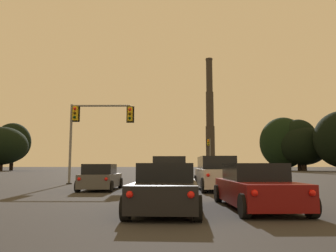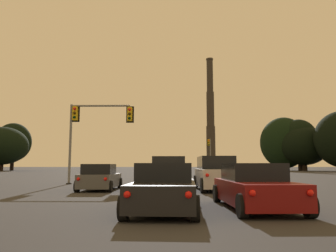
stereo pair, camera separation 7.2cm
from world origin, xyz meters
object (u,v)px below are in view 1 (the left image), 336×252
Objects in this scene: sedan_center_lane_second at (167,188)px; suv_center_lane_front at (170,173)px; traffic_light_far_right at (209,150)px; hatchback_left_lane_front at (101,178)px; sedan_right_lane_second at (256,187)px; smokestack at (210,124)px; traffic_light_overhead_left at (92,123)px; suv_right_lane_front at (216,174)px.

sedan_center_lane_second is 8.88m from suv_center_lane_front.
sedan_center_lane_second is at bearing -98.08° from traffic_light_far_right.
traffic_light_far_right is (10.43, 38.38, 3.26)m from hatchback_left_lane_front.
sedan_right_lane_second is (6.65, -7.77, 0.00)m from hatchback_left_lane_front.
smokestack is at bearing 81.69° from sedan_right_lane_second.
traffic_light_overhead_left reaches higher than suv_center_lane_front.
smokestack is (18.70, 148.54, 20.67)m from sedan_center_lane_second.
traffic_light_overhead_left is 137.87m from smokestack.
sedan_right_lane_second is 7.71m from suv_right_lane_front.
smokestack is (16.08, 140.35, 20.44)m from suv_right_lane_front.
traffic_light_far_right is 104.09m from smokestack.
suv_right_lane_front is at bearing 74.92° from sedan_center_lane_second.
suv_center_lane_front is at bearing 8.94° from hatchback_left_lane_front.
sedan_right_lane_second is at bearing -94.69° from traffic_light_far_right.
sedan_center_lane_second is 151.13m from smokestack.
suv_right_lane_front is 2.68m from suv_center_lane_front.
traffic_light_overhead_left reaches higher than sedan_center_lane_second.
suv_center_lane_front is (-2.81, 8.39, 0.23)m from sedan_right_lane_second.
suv_center_lane_front is 8.50m from traffic_light_overhead_left.
traffic_light_far_right reaches higher than traffic_light_overhead_left.
hatchback_left_lane_front reaches higher than sedan_right_lane_second.
hatchback_left_lane_front is at bearing -99.12° from smokestack.
suv_right_lane_front is at bearing 89.41° from sedan_right_lane_second.
suv_right_lane_front is 0.09× the size of smokestack.
sedan_center_lane_second is 1.16× the size of hatchback_left_lane_front.
traffic_light_far_right is at bearing 83.12° from sedan_right_lane_second.
smokestack reaches higher than traffic_light_overhead_left.
traffic_light_far_right is (3.78, 46.15, 3.26)m from sedan_right_lane_second.
suv_center_lane_front is 38.44m from traffic_light_far_right.
smokestack is at bearing 79.69° from traffic_light_overhead_left.
sedan_right_lane_second is 0.96× the size of suv_right_lane_front.
sedan_center_lane_second is 1.00× the size of sedan_right_lane_second.
hatchback_left_lane_front is at bearing 117.48° from sedan_center_lane_second.
sedan_center_lane_second is at bearing -65.50° from hatchback_left_lane_front.
suv_center_lane_front is at bearing 106.29° from sedan_right_lane_second.
suv_right_lane_front is (2.62, 8.19, 0.23)m from sedan_center_lane_second.
smokestack is at bearing 85.49° from sedan_center_lane_second.
suv_right_lane_front reaches higher than hatchback_left_lane_front.
suv_right_lane_front is at bearing -34.20° from traffic_light_overhead_left.
suv_center_lane_front is at bearing 163.88° from suv_right_lane_front.
traffic_light_overhead_left is 0.11× the size of smokestack.
sedan_right_lane_second is at bearing -96.12° from smokestack.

